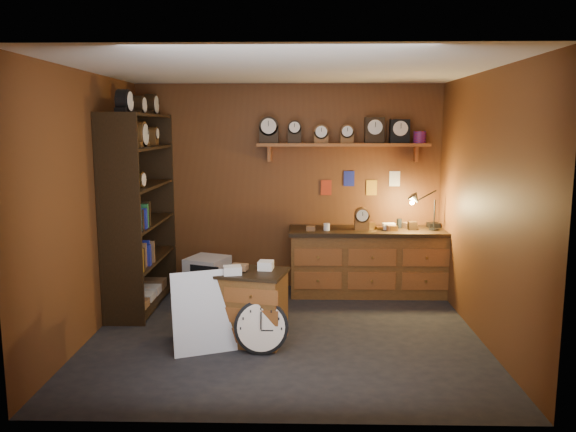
# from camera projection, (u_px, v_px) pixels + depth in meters

# --- Properties ---
(floor) EXTENTS (4.00, 4.00, 0.00)m
(floor) POSITION_uv_depth(u_px,v_px,m) (285.00, 334.00, 5.88)
(floor) COLOR black
(floor) RESTS_ON ground
(room_shell) EXTENTS (4.02, 3.62, 2.71)m
(room_shell) POSITION_uv_depth(u_px,v_px,m) (290.00, 169.00, 5.72)
(room_shell) COLOR brown
(room_shell) RESTS_ON ground
(shelving_unit) EXTENTS (0.47, 1.60, 2.58)m
(shelving_unit) POSITION_uv_depth(u_px,v_px,m) (137.00, 203.00, 6.69)
(shelving_unit) COLOR black
(shelving_unit) RESTS_ON ground
(workbench) EXTENTS (2.07, 0.66, 1.36)m
(workbench) POSITION_uv_depth(u_px,v_px,m) (369.00, 258.00, 7.24)
(workbench) COLOR brown
(workbench) RESTS_ON ground
(low_cabinet) EXTENTS (0.74, 0.67, 0.82)m
(low_cabinet) POSITION_uv_depth(u_px,v_px,m) (253.00, 304.00, 5.61)
(low_cabinet) COLOR brown
(low_cabinet) RESTS_ON ground
(big_round_clock) EXTENTS (0.52, 0.17, 0.52)m
(big_round_clock) POSITION_uv_depth(u_px,v_px,m) (261.00, 327.00, 5.36)
(big_round_clock) COLOR black
(big_round_clock) RESTS_ON ground
(white_panel) EXTENTS (0.63, 0.38, 0.80)m
(white_panel) POSITION_uv_depth(u_px,v_px,m) (205.00, 351.00, 5.43)
(white_panel) COLOR silver
(white_panel) RESTS_ON ground
(mini_fridge) EXTENTS (0.60, 0.63, 0.49)m
(mini_fridge) POSITION_uv_depth(u_px,v_px,m) (208.00, 276.00, 7.24)
(mini_fridge) COLOR silver
(mini_fridge) RESTS_ON ground
(floor_box_a) EXTENTS (0.28, 0.25, 0.15)m
(floor_box_a) POSITION_uv_depth(u_px,v_px,m) (189.00, 333.00, 5.72)
(floor_box_a) COLOR brown
(floor_box_a) RESTS_ON ground
(floor_box_b) EXTENTS (0.30, 0.32, 0.13)m
(floor_box_b) POSITION_uv_depth(u_px,v_px,m) (240.00, 313.00, 6.34)
(floor_box_b) COLOR white
(floor_box_b) RESTS_ON ground
(floor_box_c) EXTENTS (0.30, 0.28, 0.18)m
(floor_box_c) POSITION_uv_depth(u_px,v_px,m) (253.00, 307.00, 6.47)
(floor_box_c) COLOR brown
(floor_box_c) RESTS_ON ground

